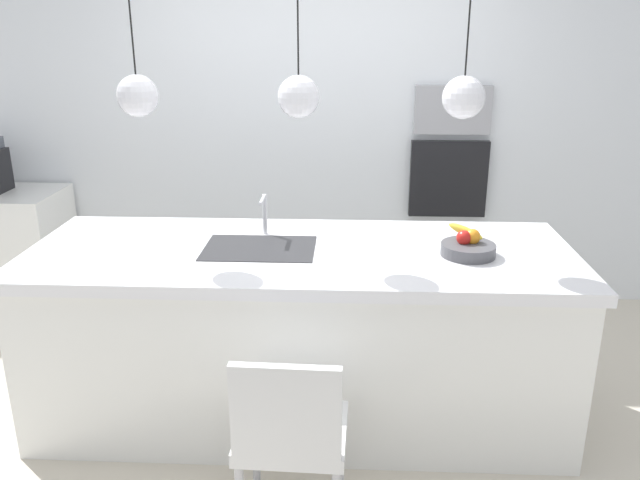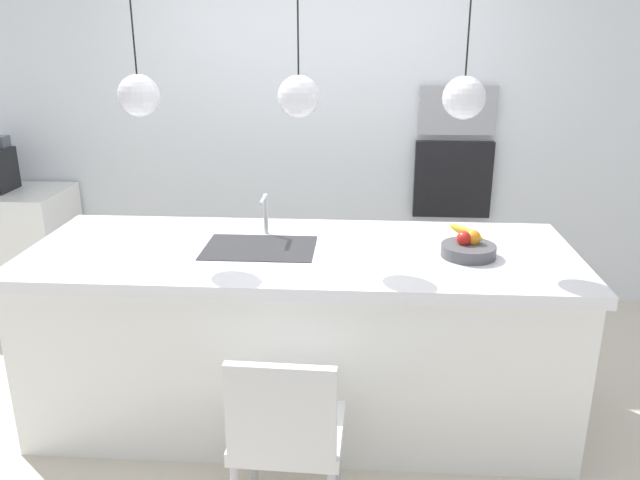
{
  "view_description": "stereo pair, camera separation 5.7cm",
  "coord_description": "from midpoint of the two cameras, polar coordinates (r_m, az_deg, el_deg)",
  "views": [
    {
      "loc": [
        0.24,
        -3.02,
        2.02
      ],
      "look_at": [
        0.1,
        0.0,
        0.99
      ],
      "focal_mm": 35.72,
      "sensor_mm": 36.0,
      "label": 1
    },
    {
      "loc": [
        0.3,
        -3.02,
        2.02
      ],
      "look_at": [
        0.1,
        0.0,
        0.99
      ],
      "focal_mm": 35.72,
      "sensor_mm": 36.0,
      "label": 2
    }
  ],
  "objects": [
    {
      "name": "floor",
      "position": [
        3.64,
        -1.16,
        -14.91
      ],
      "size": [
        6.6,
        6.6,
        0.0
      ],
      "primitive_type": "plane",
      "color": "beige",
      "rests_on": "ground"
    },
    {
      "name": "kitchen_island",
      "position": [
        3.4,
        -1.21,
        -8.26
      ],
      "size": [
        2.76,
        1.04,
        0.94
      ],
      "color": "white",
      "rests_on": "ground"
    },
    {
      "name": "pendant_light_center",
      "position": [
        3.05,
        -1.37,
        12.76
      ],
      "size": [
        0.2,
        0.2,
        0.8
      ],
      "color": "silver"
    },
    {
      "name": "oven",
      "position": [
        4.77,
        12.13,
        5.35
      ],
      "size": [
        0.56,
        0.08,
        0.56
      ],
      "primitive_type": "cube",
      "color": "black",
      "rests_on": "back_wall"
    },
    {
      "name": "pendant_light_left",
      "position": [
        3.21,
        -15.44,
        12.41
      ],
      "size": [
        0.2,
        0.2,
        0.8
      ],
      "color": "silver"
    },
    {
      "name": "faucet",
      "position": [
        3.4,
        -4.47,
        2.76
      ],
      "size": [
        0.02,
        0.17,
        0.22
      ],
      "color": "silver",
      "rests_on": "kitchen_island"
    },
    {
      "name": "chair_near",
      "position": [
        2.66,
        -2.38,
        -16.73
      ],
      "size": [
        0.46,
        0.43,
        0.84
      ],
      "color": "silver",
      "rests_on": "ground"
    },
    {
      "name": "fruit_bowl",
      "position": [
        3.19,
        13.64,
        -0.65
      ],
      "size": [
        0.27,
        0.27,
        0.16
      ],
      "color": "#4C4C51",
      "rests_on": "kitchen_island"
    },
    {
      "name": "sink_basin",
      "position": [
        3.24,
        -4.93,
        -0.79
      ],
      "size": [
        0.56,
        0.4,
        0.02
      ],
      "primitive_type": "cube",
      "color": "#2D2D30",
      "rests_on": "kitchen_island"
    },
    {
      "name": "back_wall",
      "position": [
        4.73,
        0.46,
        10.02
      ],
      "size": [
        6.0,
        0.1,
        2.6
      ],
      "primitive_type": "cube",
      "color": "white",
      "rests_on": "ground"
    },
    {
      "name": "pendant_light_right",
      "position": [
        3.08,
        13.31,
        12.33
      ],
      "size": [
        0.2,
        0.2,
        0.8
      ],
      "color": "silver"
    },
    {
      "name": "microwave",
      "position": [
        4.69,
        12.55,
        11.3
      ],
      "size": [
        0.54,
        0.08,
        0.34
      ],
      "primitive_type": "cube",
      "color": "#9E9EA3",
      "rests_on": "back_wall"
    }
  ]
}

